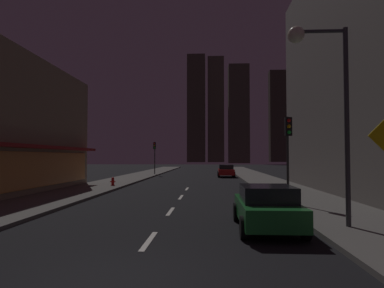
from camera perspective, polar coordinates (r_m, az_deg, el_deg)
ground_plane at (r=38.53m, az=0.51°, el=-5.82°), size 78.00×136.00×0.10m
sidewalk_right at (r=38.83m, az=10.94°, el=-5.57°), size 4.00×76.00×0.15m
sidewalk_left at (r=39.46m, az=-9.74°, el=-5.52°), size 4.00×76.00×0.15m
lane_marking_center at (r=15.10m, az=-3.64°, el=-11.27°), size 0.16×23.00×0.01m
skyscraper_distant_tall at (r=156.92m, az=0.73°, el=5.94°), size 8.16×8.67×49.10m
skyscraper_distant_mid at (r=157.05m, az=4.04°, el=5.78°), size 7.39×7.08×48.25m
skyscraper_distant_short at (r=132.28m, az=7.87°, el=5.00°), size 7.81×7.06×37.77m
skyscraper_distant_slender at (r=166.63m, az=14.26°, el=4.56°), size 7.94×5.36×43.49m
car_parked_near at (r=11.59m, az=12.48°, el=-10.33°), size 1.98×4.24×1.45m
car_parked_far at (r=40.43m, az=5.76°, el=-4.51°), size 1.98×4.24×1.45m
fire_hydrant_far_left at (r=27.33m, az=-13.22°, el=-6.19°), size 0.42×0.30×0.65m
traffic_light_near_right at (r=16.93m, az=15.91°, el=0.60°), size 0.32×0.48×4.20m
traffic_light_far_left at (r=44.16m, az=-6.33°, el=-1.13°), size 0.32×0.48×4.20m
street_lamp_right at (r=12.10m, az=20.86°, el=10.72°), size 1.96×0.56×6.58m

